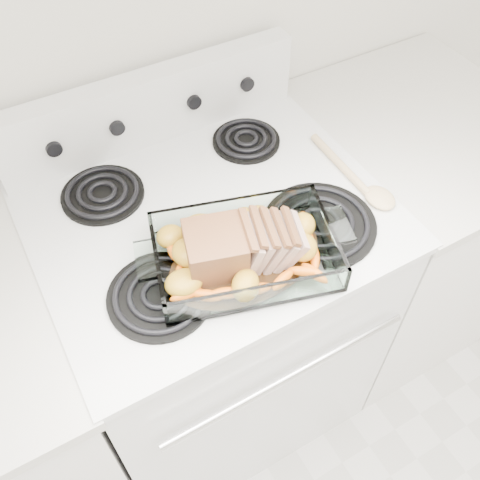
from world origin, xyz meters
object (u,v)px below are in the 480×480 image
counter_right (393,233)px  electric_range (215,316)px  pork_roast (235,250)px  baking_dish (245,256)px

counter_right → electric_range: bearing=179.9°
pork_roast → baking_dish: bearing=-16.4°
counter_right → pork_roast: (-0.69, -0.17, 0.53)m
counter_right → baking_dish: baking_dish is taller
electric_range → baking_dish: (-0.00, -0.17, 0.48)m
baking_dish → pork_roast: 0.04m
electric_range → counter_right: bearing=-0.1°
counter_right → pork_roast: size_ratio=3.93×
baking_dish → pork_roast: (-0.02, -0.00, 0.03)m
electric_range → pork_roast: size_ratio=4.71×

